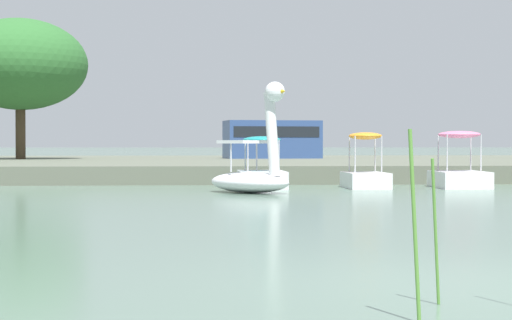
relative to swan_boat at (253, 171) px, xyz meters
name	(u,v)px	position (x,y,z in m)	size (l,w,h in m)	color
ground_plane	(481,284)	(0.88, -15.50, -0.53)	(668.61, 668.61, 0.00)	#567060
shore_bank_far	(244,166)	(0.88, 17.73, -0.26)	(159.58, 26.47, 0.56)	#5B6051
swan_boat	(253,171)	(0.00, 0.00, 0.00)	(2.55, 2.68, 2.71)	white
pedal_boat_teal	(262,172)	(0.43, 2.55, -0.10)	(1.25, 2.25, 1.42)	white
pedal_boat_orange	(365,172)	(3.27, 2.39, -0.11)	(1.08, 2.06, 1.53)	white
pedal_boat_pink	(459,171)	(5.91, 2.42, -0.08)	(1.39, 2.29, 1.57)	white
tree_broadleaf_behind_dock	(20,64)	(-8.74, 18.35, 4.10)	(8.11, 8.11, 6.06)	#423323
parked_van	(272,138)	(2.31, 19.94, 0.95)	(4.50, 2.41, 1.72)	navy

